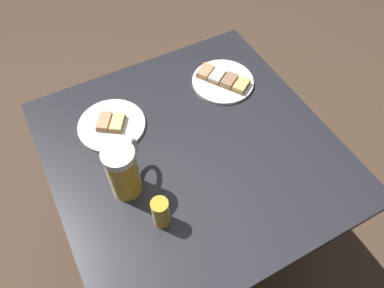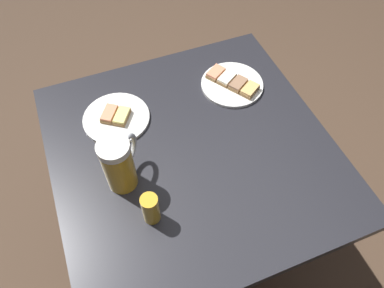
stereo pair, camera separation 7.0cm
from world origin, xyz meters
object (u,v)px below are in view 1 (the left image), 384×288
at_px(plate_far, 112,125).
at_px(beer_mug, 124,170).
at_px(beer_glass_small, 161,213).
at_px(plate_near, 223,80).

distance_m(plate_far, beer_mug, 0.24).
bearing_deg(beer_mug, beer_glass_small, 105.91).
height_order(plate_far, beer_mug, beer_mug).
distance_m(plate_far, beer_glass_small, 0.36).
xyz_separation_m(plate_near, plate_far, (0.40, 0.00, -0.00)).
height_order(plate_near, beer_glass_small, beer_glass_small).
bearing_deg(plate_far, beer_mug, 80.73).
height_order(plate_far, beer_glass_small, beer_glass_small).
height_order(plate_near, beer_mug, beer_mug).
distance_m(plate_near, beer_glass_small, 0.53).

